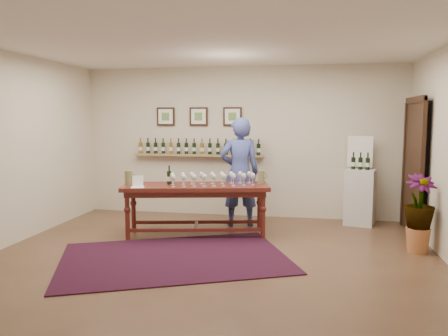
% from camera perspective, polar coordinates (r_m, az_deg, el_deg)
% --- Properties ---
extents(ground, '(6.00, 6.00, 0.00)m').
position_cam_1_polar(ground, '(6.03, -1.42, -11.31)').
color(ground, brown).
rests_on(ground, ground).
extents(room_shell, '(6.00, 6.00, 6.00)m').
position_cam_1_polar(room_shell, '(7.56, 17.47, 0.71)').
color(room_shell, beige).
rests_on(room_shell, ground).
extents(rug, '(3.45, 2.95, 0.02)m').
position_cam_1_polar(rug, '(5.93, -6.47, -11.58)').
color(rug, '#4C0D18').
rests_on(rug, ground).
extents(tasting_table, '(2.37, 1.18, 0.81)m').
position_cam_1_polar(tasting_table, '(6.89, -3.68, -3.19)').
color(tasting_table, '#441411').
rests_on(tasting_table, ground).
extents(table_glasses, '(1.47, 0.79, 0.20)m').
position_cam_1_polar(table_glasses, '(6.83, -1.48, -1.38)').
color(table_glasses, silver).
rests_on(table_glasses, tasting_table).
extents(table_bottles, '(0.30, 0.20, 0.31)m').
position_cam_1_polar(table_bottles, '(6.97, -7.10, -0.83)').
color(table_bottles, black).
rests_on(table_bottles, tasting_table).
extents(pitcher_left, '(0.18, 0.18, 0.22)m').
position_cam_1_polar(pitcher_left, '(7.01, -12.36, -1.23)').
color(pitcher_left, olive).
rests_on(pitcher_left, tasting_table).
extents(pitcher_right, '(0.16, 0.16, 0.21)m').
position_cam_1_polar(pitcher_right, '(7.05, 4.87, -1.14)').
color(pitcher_right, olive).
rests_on(pitcher_right, tasting_table).
extents(menu_card, '(0.23, 0.20, 0.18)m').
position_cam_1_polar(menu_card, '(6.73, -11.19, -1.72)').
color(menu_card, white).
rests_on(menu_card, tasting_table).
extents(display_pedestal, '(0.59, 0.59, 0.96)m').
position_cam_1_polar(display_pedestal, '(7.98, 17.34, -3.63)').
color(display_pedestal, silver).
rests_on(display_pedestal, ground).
extents(pedestal_bottles, '(0.32, 0.16, 0.31)m').
position_cam_1_polar(pedestal_bottles, '(7.88, 17.40, 0.92)').
color(pedestal_bottles, black).
rests_on(pedestal_bottles, display_pedestal).
extents(info_sign, '(0.43, 0.13, 0.60)m').
position_cam_1_polar(info_sign, '(8.04, 17.34, 2.07)').
color(info_sign, white).
rests_on(info_sign, display_pedestal).
extents(potted_plant, '(0.62, 0.62, 0.94)m').
position_cam_1_polar(potted_plant, '(6.58, 24.12, -5.42)').
color(potted_plant, '#BA6D3E').
rests_on(potted_plant, ground).
extents(person, '(0.76, 0.59, 1.86)m').
position_cam_1_polar(person, '(7.46, 2.06, -0.54)').
color(person, '#3D4B91').
rests_on(person, ground).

